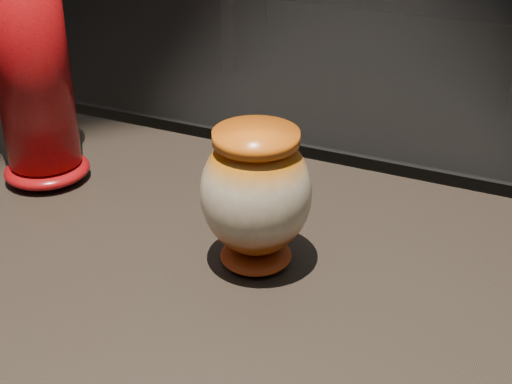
# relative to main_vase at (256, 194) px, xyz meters

# --- Properties ---
(main_vase) EXTENTS (0.17, 0.17, 0.19)m
(main_vase) POSITION_rel_main_vase_xyz_m (0.00, 0.00, 0.00)
(main_vase) COLOR #7E330B
(main_vase) RESTS_ON display_plinth
(tall_vase) EXTENTS (0.16, 0.16, 0.44)m
(tall_vase) POSITION_rel_main_vase_xyz_m (-0.42, 0.08, 0.11)
(tall_vase) COLOR #BD0E0C
(tall_vase) RESTS_ON display_plinth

